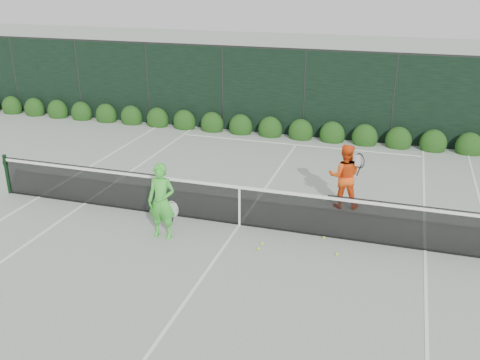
% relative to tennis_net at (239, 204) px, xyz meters
% --- Properties ---
extents(ground, '(80.00, 80.00, 0.00)m').
position_rel_tennis_net_xyz_m(ground, '(0.02, 0.00, -0.53)').
color(ground, gray).
rests_on(ground, ground).
extents(tennis_net, '(12.90, 0.10, 1.07)m').
position_rel_tennis_net_xyz_m(tennis_net, '(0.00, 0.00, 0.00)').
color(tennis_net, black).
rests_on(tennis_net, ground).
extents(player_woman, '(0.67, 0.42, 1.71)m').
position_rel_tennis_net_xyz_m(player_woman, '(-1.42, -1.06, 0.32)').
color(player_woman, green).
rests_on(player_woman, ground).
extents(player_man, '(0.91, 0.71, 1.63)m').
position_rel_tennis_net_xyz_m(player_man, '(2.17, 1.77, 0.28)').
color(player_man, '#FF5515').
rests_on(player_man, ground).
extents(court_lines, '(11.03, 23.83, 0.01)m').
position_rel_tennis_net_xyz_m(court_lines, '(0.02, 0.00, -0.53)').
color(court_lines, white).
rests_on(court_lines, ground).
extents(windscreen_fence, '(32.00, 21.07, 3.06)m').
position_rel_tennis_net_xyz_m(windscreen_fence, '(0.02, -2.71, 0.98)').
color(windscreen_fence, black).
rests_on(windscreen_fence, ground).
extents(hedge_row, '(31.66, 0.65, 0.94)m').
position_rel_tennis_net_xyz_m(hedge_row, '(0.02, 7.15, -0.30)').
color(hedge_row, '#183C10').
rests_on(hedge_row, ground).
extents(tennis_balls, '(4.68, 1.89, 0.07)m').
position_rel_tennis_net_xyz_m(tennis_balls, '(0.74, -0.39, -0.50)').
color(tennis_balls, '#CCE332').
rests_on(tennis_balls, ground).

